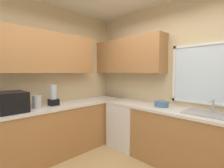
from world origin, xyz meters
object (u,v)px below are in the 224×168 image
object	(u,v)px
microwave	(11,102)
kettle	(37,102)
dishwasher	(127,125)
bowl	(161,104)
sink_assembly	(210,114)
blender_appliance	(53,96)

from	to	relation	value
microwave	kettle	distance (m)	0.35
microwave	kettle	xyz separation A→B (m)	(0.02, 0.35, -0.04)
dishwasher	bowl	distance (m)	0.87
sink_assembly	blender_appliance	world-z (taller)	blender_appliance
kettle	bowl	distance (m)	2.02
microwave	sink_assembly	bearing A→B (deg)	42.02
bowl	dishwasher	bearing A→B (deg)	-177.56
blender_appliance	dishwasher	bearing A→B (deg)	61.18
microwave	kettle	bearing A→B (deg)	86.71
microwave	bowl	xyz separation A→B (m)	(1.37, 1.86, -0.10)
dishwasher	microwave	bearing A→B (deg)	-109.83
dishwasher	sink_assembly	size ratio (longest dim) A/B	1.34
dishwasher	blender_appliance	distance (m)	1.51
dishwasher	kettle	bearing A→B (deg)	-113.36
kettle	sink_assembly	bearing A→B (deg)	36.51
microwave	bowl	world-z (taller)	microwave
microwave	blender_appliance	size ratio (longest dim) A/B	1.33
sink_assembly	blender_appliance	distance (m)	2.42
dishwasher	blender_appliance	size ratio (longest dim) A/B	2.35
kettle	blender_appliance	size ratio (longest dim) A/B	0.56
microwave	blender_appliance	world-z (taller)	blender_appliance
dishwasher	blender_appliance	bearing A→B (deg)	-118.82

